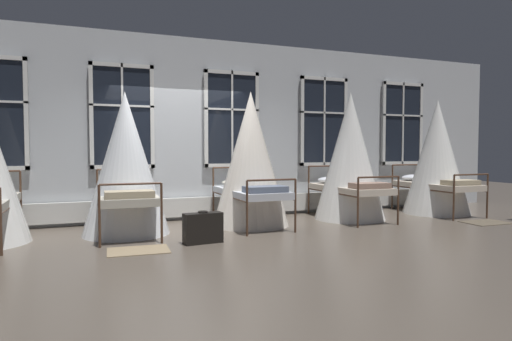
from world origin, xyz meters
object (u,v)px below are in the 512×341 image
cot_fourth (251,160)px  suitcase_dark (203,228)px  cot_fifth (350,158)px  cot_third (126,165)px  cot_sixth (437,158)px

cot_fourth → suitcase_dark: bearing=133.9°
suitcase_dark → cot_fifth: bearing=13.3°
cot_fourth → cot_third: bearing=90.1°
cot_third → cot_fifth: cot_fifth is taller
cot_fifth → cot_fourth: bearing=90.2°
cot_sixth → suitcase_dark: bearing=102.7°
cot_fourth → cot_fifth: (2.06, -0.01, 0.04)m
cot_third → suitcase_dark: cot_third is taller
cot_third → cot_fourth: bearing=-88.3°
cot_third → cot_fifth: (4.19, 0.03, 0.09)m
cot_fifth → cot_sixth: size_ratio=1.02×
cot_fifth → suitcase_dark: (-3.23, -1.16, -0.97)m
cot_fifth → cot_sixth: cot_fifth is taller
cot_third → cot_fourth: cot_fourth is taller
suitcase_dark → cot_sixth: bearing=5.5°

